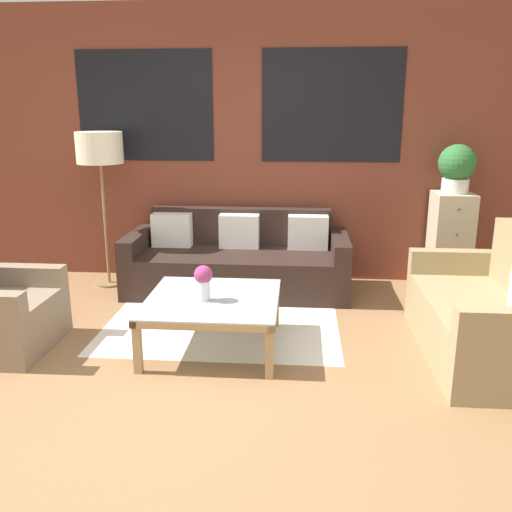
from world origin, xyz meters
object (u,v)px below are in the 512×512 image
coffee_table (213,304)px  drawer_cabinet (450,242)px  floor_lamp (100,152)px  settee_vintage (490,316)px  couch_dark (238,262)px  potted_plant (457,167)px  flower_vase (203,280)px

coffee_table → drawer_cabinet: size_ratio=1.00×
floor_lamp → drawer_cabinet: (3.47, 0.14, -0.87)m
settee_vintage → floor_lamp: bearing=156.8°
couch_dark → potted_plant: size_ratio=4.63×
settee_vintage → drawer_cabinet: 1.60m
flower_vase → potted_plant: bearing=37.2°
settee_vintage → coffee_table: (-2.03, -0.02, 0.04)m
couch_dark → coffee_table: 1.40m
coffee_table → couch_dark: bearing=88.8°
settee_vintage → coffee_table: 2.04m
settee_vintage → coffee_table: size_ratio=1.57×
settee_vintage → floor_lamp: floor_lamp is taller
coffee_table → flower_vase: (-0.05, -0.07, 0.21)m
settee_vintage → potted_plant: bearing=86.2°
drawer_cabinet → flower_vase: 2.75m
potted_plant → settee_vintage: bearing=-93.8°
flower_vase → settee_vintage: bearing=2.3°
coffee_table → floor_lamp: size_ratio=0.63×
flower_vase → drawer_cabinet: bearing=37.2°
settee_vintage → potted_plant: (0.10, 1.58, 0.92)m
drawer_cabinet → flower_vase: bearing=-142.8°
couch_dark → coffee_table: couch_dark is taller
coffee_table → drawer_cabinet: bearing=36.8°
drawer_cabinet → potted_plant: potted_plant is taller
floor_lamp → potted_plant: (3.47, 0.14, -0.13)m
coffee_table → flower_vase: size_ratio=3.67×
potted_plant → flower_vase: (-2.19, -1.67, -0.67)m
coffee_table → drawer_cabinet: 2.67m
floor_lamp → drawer_cabinet: floor_lamp is taller
couch_dark → drawer_cabinet: bearing=5.3°
couch_dark → flower_vase: 1.50m
floor_lamp → potted_plant: floor_lamp is taller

